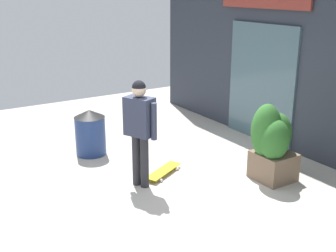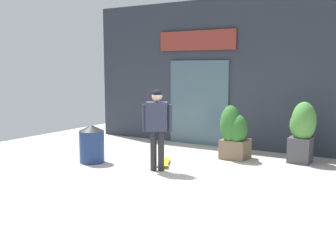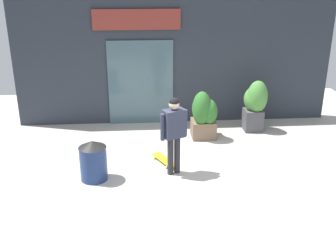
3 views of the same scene
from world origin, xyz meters
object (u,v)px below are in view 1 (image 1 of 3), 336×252
object	(u,v)px
skateboard	(163,171)
planter_box_left	(272,142)
trash_bin	(90,132)
skateboarder	(140,123)

from	to	relation	value
skateboard	planter_box_left	world-z (taller)	planter_box_left
planter_box_left	trash_bin	world-z (taller)	planter_box_left
skateboarder	skateboard	world-z (taller)	skateboarder
skateboard	planter_box_left	bearing A→B (deg)	-65.64
skateboard	planter_box_left	xyz separation A→B (m)	(1.08, 1.37, 0.58)
skateboard	trash_bin	xyz separation A→B (m)	(-1.51, -0.65, 0.37)
skateboarder	skateboard	size ratio (longest dim) A/B	2.01
trash_bin	planter_box_left	bearing A→B (deg)	38.00
skateboard	planter_box_left	size ratio (longest dim) A/B	0.66
skateboard	planter_box_left	distance (m)	1.84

